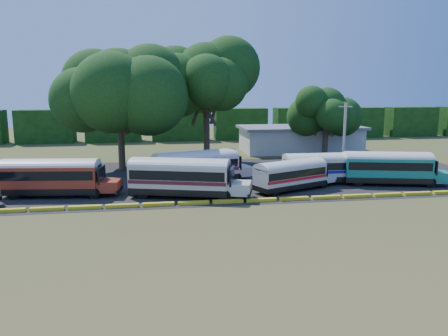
{
  "coord_description": "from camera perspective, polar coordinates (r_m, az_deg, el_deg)",
  "views": [
    {
      "loc": [
        -4.72,
        -35.29,
        9.9
      ],
      "look_at": [
        1.97,
        6.0,
        2.19
      ],
      "focal_mm": 35.0,
      "sensor_mm": 36.0,
      "label": 1
    }
  ],
  "objects": [
    {
      "name": "utility_pole",
      "position": [
        51.71,
        15.43,
        3.76
      ],
      "size": [
        1.6,
        0.3,
        8.22
      ],
      "color": "gray",
      "rests_on": "ground"
    },
    {
      "name": "curb",
      "position": [
        37.88,
        -1.74,
        -4.48
      ],
      "size": [
        53.7,
        0.45,
        0.3
      ],
      "color": "yellow",
      "rests_on": "ground"
    },
    {
      "name": "bus_red",
      "position": [
        42.98,
        -21.38,
        -0.86
      ],
      "size": [
        10.93,
        3.95,
        3.51
      ],
      "rotation": [
        0.0,
        0.0,
        -0.13
      ],
      "color": "black",
      "rests_on": "ground"
    },
    {
      "name": "bus_cream_east",
      "position": [
        45.17,
        -3.41,
        0.35
      ],
      "size": [
        11.02,
        5.94,
        3.53
      ],
      "rotation": [
        0.0,
        0.0,
        0.33
      ],
      "color": "black",
      "rests_on": "ground"
    },
    {
      "name": "bus_white_blue",
      "position": [
        46.65,
        12.94,
        0.21
      ],
      "size": [
        9.88,
        2.69,
        3.23
      ],
      "rotation": [
        0.0,
        0.0,
        -0.02
      ],
      "color": "black",
      "rests_on": "ground"
    },
    {
      "name": "terminal_building",
      "position": [
        69.58,
        9.94,
        3.79
      ],
      "size": [
        19.0,
        9.0,
        4.0
      ],
      "color": "#B8B3A9",
      "rests_on": "ground"
    },
    {
      "name": "tree_center",
      "position": [
        56.57,
        -2.34,
        12.08
      ],
      "size": [
        10.85,
        10.85,
        15.56
      ],
      "color": "#3D301E",
      "rests_on": "ground"
    },
    {
      "name": "treeline_backdrop",
      "position": [
        83.71,
        -5.97,
        5.66
      ],
      "size": [
        130.0,
        4.0,
        6.0
      ],
      "color": "black",
      "rests_on": "ground"
    },
    {
      "name": "bus_white_red",
      "position": [
        42.88,
        8.87,
        -0.71
      ],
      "size": [
        9.29,
        5.72,
        3.01
      ],
      "rotation": [
        0.0,
        0.0,
        0.41
      ],
      "color": "black",
      "rests_on": "ground"
    },
    {
      "name": "ground",
      "position": [
        36.96,
        -1.53,
        -5.1
      ],
      "size": [
        160.0,
        160.0,
        0.0
      ],
      "primitive_type": "plane",
      "color": "#324918",
      "rests_on": "ground"
    },
    {
      "name": "bus_cream_west",
      "position": [
        39.88,
        -5.45,
        -0.96
      ],
      "size": [
        11.34,
        5.86,
        3.63
      ],
      "rotation": [
        0.0,
        0.0,
        -0.3
      ],
      "color": "black",
      "rests_on": "ground"
    },
    {
      "name": "bus_teal",
      "position": [
        47.96,
        20.78,
        0.25
      ],
      "size": [
        10.8,
        5.05,
        3.45
      ],
      "rotation": [
        0.0,
        0.0,
        -0.25
      ],
      "color": "black",
      "rests_on": "ground"
    },
    {
      "name": "tree_east",
      "position": [
        64.22,
        13.24,
        7.75
      ],
      "size": [
        7.42,
        7.42,
        9.98
      ],
      "color": "#3D301E",
      "rests_on": "ground"
    },
    {
      "name": "tree_west",
      "position": [
        53.83,
        -13.56,
        10.19
      ],
      "size": [
        12.35,
        12.35,
        14.48
      ],
      "color": "#3D301E",
      "rests_on": "ground"
    },
    {
      "name": "asphalt_strip",
      "position": [
        48.65,
        -2.26,
        -1.3
      ],
      "size": [
        64.0,
        24.0,
        0.02
      ],
      "primitive_type": "cube",
      "color": "black",
      "rests_on": "ground"
    }
  ]
}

